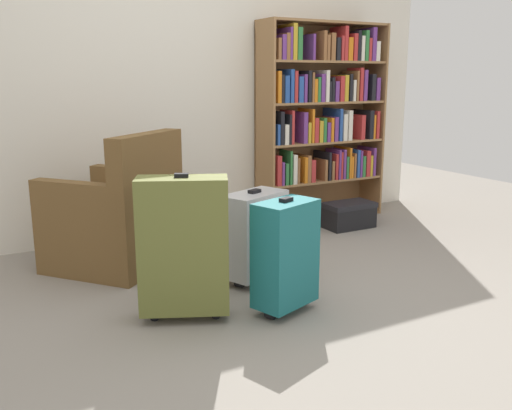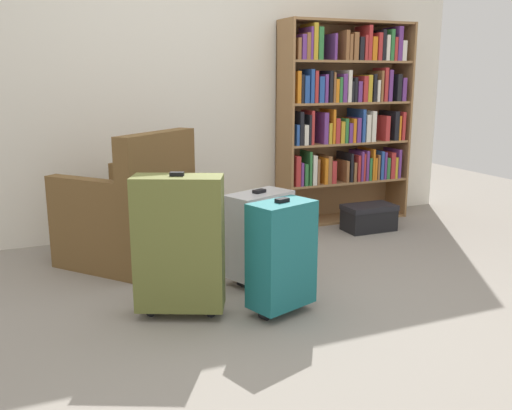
{
  "view_description": "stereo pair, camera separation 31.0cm",
  "coord_description": "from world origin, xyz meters",
  "px_view_note": "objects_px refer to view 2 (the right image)",
  "views": [
    {
      "loc": [
        -1.53,
        -2.34,
        1.25
      ],
      "look_at": [
        -0.08,
        0.31,
        0.55
      ],
      "focal_mm": 39.21,
      "sensor_mm": 36.0,
      "label": 1
    },
    {
      "loc": [
        -1.25,
        -2.48,
        1.25
      ],
      "look_at": [
        -0.08,
        0.31,
        0.55
      ],
      "focal_mm": 39.21,
      "sensor_mm": 36.0,
      "label": 2
    }
  ],
  "objects_px": {
    "armchair": "(130,217)",
    "suitcase_teal": "(282,255)",
    "storage_box": "(369,217)",
    "suitcase_silver": "(259,234)",
    "bookshelf": "(345,114)",
    "suitcase_olive": "(179,243)",
    "mug": "(189,243)"
  },
  "relations": [
    {
      "from": "bookshelf",
      "to": "storage_box",
      "type": "xyz_separation_m",
      "value": [
        0.02,
        -0.41,
        -0.82
      ]
    },
    {
      "from": "mug",
      "to": "storage_box",
      "type": "xyz_separation_m",
      "value": [
        1.53,
        -0.06,
        0.07
      ]
    },
    {
      "from": "suitcase_teal",
      "to": "suitcase_silver",
      "type": "relative_size",
      "value": 1.09
    },
    {
      "from": "suitcase_olive",
      "to": "mug",
      "type": "bearing_deg",
      "value": 71.86
    },
    {
      "from": "suitcase_silver",
      "to": "mug",
      "type": "bearing_deg",
      "value": 106.09
    },
    {
      "from": "suitcase_olive",
      "to": "storage_box",
      "type": "bearing_deg",
      "value": 28.96
    },
    {
      "from": "suitcase_silver",
      "to": "armchair",
      "type": "bearing_deg",
      "value": 133.58
    },
    {
      "from": "mug",
      "to": "suitcase_olive",
      "type": "height_order",
      "value": "suitcase_olive"
    },
    {
      "from": "mug",
      "to": "suitcase_teal",
      "type": "height_order",
      "value": "suitcase_teal"
    },
    {
      "from": "storage_box",
      "to": "suitcase_teal",
      "type": "height_order",
      "value": "suitcase_teal"
    },
    {
      "from": "bookshelf",
      "to": "suitcase_silver",
      "type": "bearing_deg",
      "value": -138.5
    },
    {
      "from": "suitcase_teal",
      "to": "suitcase_olive",
      "type": "xyz_separation_m",
      "value": [
        -0.51,
        0.18,
        0.07
      ]
    },
    {
      "from": "storage_box",
      "to": "suitcase_silver",
      "type": "xyz_separation_m",
      "value": [
        -1.3,
        -0.72,
        0.19
      ]
    },
    {
      "from": "bookshelf",
      "to": "mug",
      "type": "height_order",
      "value": "bookshelf"
    },
    {
      "from": "mug",
      "to": "suitcase_olive",
      "type": "bearing_deg",
      "value": -108.14
    },
    {
      "from": "suitcase_silver",
      "to": "storage_box",
      "type": "bearing_deg",
      "value": 29.15
    },
    {
      "from": "bookshelf",
      "to": "armchair",
      "type": "bearing_deg",
      "value": -167.26
    },
    {
      "from": "suitcase_olive",
      "to": "suitcase_silver",
      "type": "xyz_separation_m",
      "value": [
        0.59,
        0.32,
        -0.1
      ]
    },
    {
      "from": "storage_box",
      "to": "suitcase_olive",
      "type": "relative_size",
      "value": 0.55
    },
    {
      "from": "armchair",
      "to": "suitcase_teal",
      "type": "relative_size",
      "value": 1.55
    },
    {
      "from": "armchair",
      "to": "suitcase_teal",
      "type": "xyz_separation_m",
      "value": [
        0.58,
        -1.19,
        0.01
      ]
    },
    {
      "from": "storage_box",
      "to": "suitcase_teal",
      "type": "relative_size",
      "value": 0.67
    },
    {
      "from": "suitcase_teal",
      "to": "suitcase_olive",
      "type": "height_order",
      "value": "suitcase_olive"
    },
    {
      "from": "suitcase_teal",
      "to": "bookshelf",
      "type": "bearing_deg",
      "value": 50.05
    },
    {
      "from": "mug",
      "to": "suitcase_teal",
      "type": "xyz_separation_m",
      "value": [
        0.14,
        -1.28,
        0.28
      ]
    },
    {
      "from": "storage_box",
      "to": "suitcase_olive",
      "type": "bearing_deg",
      "value": -151.04
    },
    {
      "from": "storage_box",
      "to": "suitcase_teal",
      "type": "bearing_deg",
      "value": -138.55
    },
    {
      "from": "armchair",
      "to": "suitcase_teal",
      "type": "height_order",
      "value": "armchair"
    },
    {
      "from": "armchair",
      "to": "storage_box",
      "type": "height_order",
      "value": "armchair"
    },
    {
      "from": "mug",
      "to": "suitcase_olive",
      "type": "xyz_separation_m",
      "value": [
        -0.36,
        -1.11,
        0.35
      ]
    },
    {
      "from": "suitcase_olive",
      "to": "bookshelf",
      "type": "bearing_deg",
      "value": 37.86
    },
    {
      "from": "suitcase_teal",
      "to": "suitcase_silver",
      "type": "bearing_deg",
      "value": 80.42
    }
  ]
}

